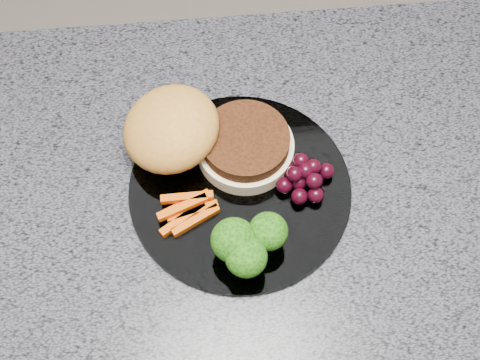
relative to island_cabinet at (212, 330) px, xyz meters
name	(u,v)px	position (x,y,z in m)	size (l,w,h in m)	color
island_cabinet	(212,330)	(0.00, 0.00, 0.00)	(1.20, 0.60, 0.86)	#53361C
countertop	(198,227)	(0.00, 0.00, 0.45)	(1.20, 0.60, 0.04)	#4E4D58
plate	(240,189)	(0.05, 0.03, 0.47)	(0.26, 0.26, 0.01)	white
burger	(198,137)	(0.01, 0.09, 0.50)	(0.21, 0.14, 0.06)	beige
carrot_sticks	(188,210)	(-0.01, 0.01, 0.48)	(0.07, 0.06, 0.02)	#CA4903
broccoli	(247,243)	(0.05, -0.05, 0.51)	(0.08, 0.07, 0.06)	olive
grape_bunch	(305,177)	(0.13, 0.03, 0.49)	(0.07, 0.06, 0.03)	black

